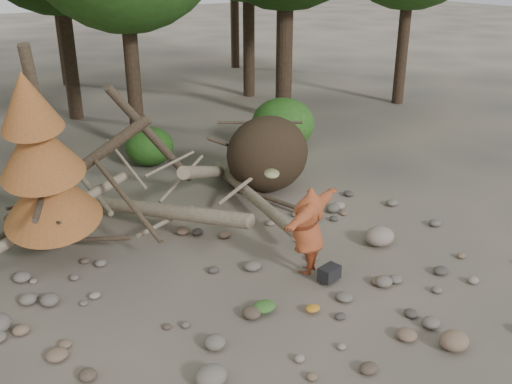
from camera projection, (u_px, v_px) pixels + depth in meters
ground at (280, 294)px, 10.40m from camera, size 120.00×120.00×0.00m
deadfall_pile at (250, 160)px, 14.33m from camera, size 8.55×5.24×3.30m
dead_conifer at (42, 164)px, 10.65m from camera, size 2.06×2.16×4.35m
bush_mid at (150, 146)px, 16.64m from camera, size 1.40×1.40×1.12m
bush_right at (283, 123)px, 18.02m from camera, size 2.00×2.00×1.60m
frisbee_thrower at (308, 231)px, 10.66m from camera, size 2.28×1.52×2.40m
backpack at (329, 276)px, 10.74m from camera, size 0.45×0.35×0.27m
cloth_green at (264, 309)px, 9.83m from camera, size 0.42×0.35×0.16m
cloth_orange at (313, 311)px, 9.83m from camera, size 0.27×0.22×0.10m
boulder_front_left at (211, 376)px, 8.17m from camera, size 0.48×0.43×0.29m
boulder_front_right at (454, 341)px, 8.92m from camera, size 0.48×0.43×0.29m
boulder_mid_right at (379, 236)px, 12.12m from camera, size 0.65×0.59×0.39m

